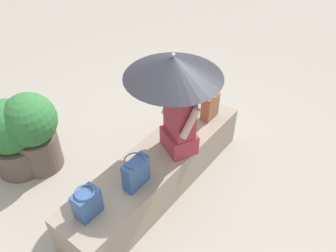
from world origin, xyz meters
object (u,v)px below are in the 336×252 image
at_px(shoulder_bag_spare, 87,203).
at_px(parasol, 173,67).
at_px(planter_far, 12,136).
at_px(planter_near, 33,130).
at_px(handbag_black, 210,106).
at_px(person_seated, 180,119).
at_px(tote_bag_canvas, 136,173).

bearing_deg(shoulder_bag_spare, parasol, 174.32).
bearing_deg(planter_far, planter_near, 136.49).
bearing_deg(parasol, handbag_black, -179.60).
relative_size(parasol, planter_near, 1.16).
bearing_deg(planter_far, handbag_black, 136.26).
bearing_deg(person_seated, handbag_black, -177.45).
bearing_deg(parasol, planter_near, -62.45).
relative_size(parasol, shoulder_bag_spare, 3.93).
xyz_separation_m(person_seated, planter_near, (0.79, -1.39, -0.34)).
bearing_deg(planter_far, parasol, 120.01).
bearing_deg(shoulder_bag_spare, planter_far, -96.80).
relative_size(planter_near, planter_far, 1.06).
height_order(person_seated, planter_far, person_seated).
bearing_deg(planter_far, shoulder_bag_spare, 83.20).
distance_m(person_seated, planter_near, 1.63).
height_order(handbag_black, planter_far, planter_far).
height_order(shoulder_bag_spare, planter_far, planter_far).
distance_m(parasol, handbag_black, 1.10).
xyz_separation_m(handbag_black, shoulder_bag_spare, (1.76, -0.10, -0.02)).
bearing_deg(planter_near, shoulder_bag_spare, 74.97).
height_order(person_seated, planter_near, person_seated).
xyz_separation_m(shoulder_bag_spare, planter_far, (-0.17, -1.42, -0.15)).
bearing_deg(planter_far, tote_bag_canvas, 101.94).
xyz_separation_m(person_seated, shoulder_bag_spare, (1.13, -0.13, -0.25)).
bearing_deg(planter_near, person_seated, 119.70).
relative_size(person_seated, handbag_black, 2.74).
height_order(parasol, tote_bag_canvas, parasol).
distance_m(person_seated, planter_far, 1.87).
relative_size(person_seated, tote_bag_canvas, 2.76).
distance_m(handbag_black, planter_near, 1.97).
height_order(parasol, planter_near, parasol).
height_order(parasol, planter_far, parasol).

